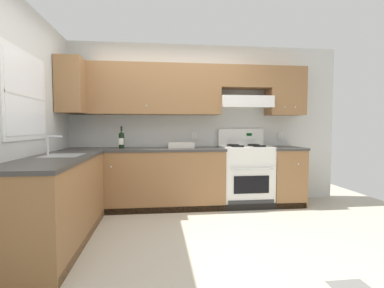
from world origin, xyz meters
The scene contains 8 objects.
ground_plane centered at (0.00, 0.00, 0.00)m, with size 7.04×7.04×0.00m, color #B2AA99.
wall_back centered at (0.39, 1.53, 1.48)m, with size 4.68×0.57×2.55m.
wall_left centered at (-1.59, 0.23, 1.34)m, with size 0.47×4.00×2.55m.
counter_back_run centered at (0.01, 1.24, 0.45)m, with size 3.60×0.65×0.91m.
counter_left_run centered at (-1.24, 0.00, 0.46)m, with size 0.63×1.91×1.13m.
stove centered at (1.17, 1.25, 0.48)m, with size 0.76×0.62×1.20m.
wine_bottle centered at (-0.73, 1.27, 1.04)m, with size 0.08×0.08×0.33m.
bowl centered at (0.16, 1.27, 0.94)m, with size 0.39×0.23×0.08m.
Camera 1 is at (-0.19, -3.13, 1.22)m, focal length 27.10 mm.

